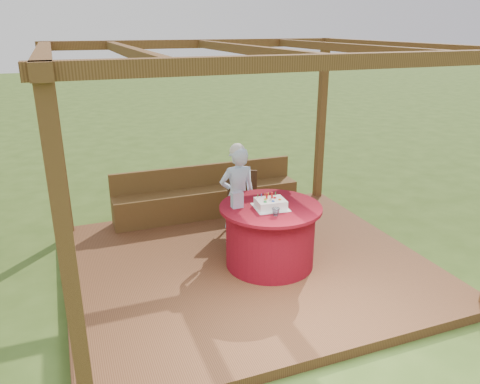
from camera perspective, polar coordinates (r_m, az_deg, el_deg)
name	(u,v)px	position (r m, az deg, el deg)	size (l,w,h in m)	color
ground	(247,269)	(6.26, 0.83, -9.37)	(60.00, 60.00, 0.00)	#37541C
deck	(247,265)	(6.24, 0.84, -8.89)	(4.50, 4.00, 0.12)	brown
pergola	(248,84)	(5.51, 0.96, 13.07)	(4.50, 4.00, 2.72)	brown
bench	(207,199)	(7.58, -4.00, -0.87)	(3.00, 0.42, 0.80)	brown
table	(270,235)	(5.97, 3.68, -5.26)	(1.28, 1.28, 0.81)	maroon
chair	(242,198)	(6.94, 0.26, -0.74)	(0.57, 0.57, 0.89)	#372211
elderly_woman	(237,194)	(6.43, -0.31, -0.29)	(0.52, 0.34, 1.44)	#ABD0FF
birthday_cake	(271,203)	(5.74, 3.75, -1.40)	(0.43, 0.43, 0.18)	white
gift_bag	(237,200)	(5.72, -0.35, -0.96)	(0.14, 0.09, 0.20)	#CE85B0
drinking_glass	(276,212)	(5.52, 4.38, -2.42)	(0.10, 0.10, 0.09)	white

